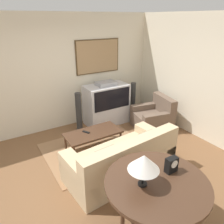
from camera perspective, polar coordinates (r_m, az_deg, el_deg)
ground_plane at (r=4.12m, az=-3.53°, el=-15.37°), size 12.00×12.00×0.00m
wall_back at (r=5.34m, az=-14.75°, el=9.50°), size 12.00×0.10×2.70m
wall_right at (r=5.14m, az=23.07°, el=7.79°), size 0.06×12.00×2.70m
area_rug at (r=4.73m, az=-4.32°, el=-9.57°), size 2.06×1.63×0.01m
tv at (r=5.62m, az=-1.47°, el=2.11°), size 1.09×0.61×1.12m
couch at (r=3.89m, az=2.66°, el=-12.49°), size 1.97×1.03×0.82m
armchair at (r=5.56m, az=10.72°, el=-1.51°), size 0.97×0.98×0.80m
coffee_table at (r=4.58m, az=-4.94°, el=-5.71°), size 1.16×0.57×0.39m
console_table at (r=2.85m, az=11.63°, el=-18.32°), size 1.28×1.28×0.77m
table_lamp at (r=2.54m, az=8.32°, el=-12.98°), size 0.37×0.37×0.41m
mantel_clock at (r=2.93m, az=15.26°, el=-13.15°), size 0.16×0.10×0.21m
remote at (r=4.56m, az=-6.79°, el=-5.22°), size 0.11×0.16×0.02m
speaker_tower_left at (r=5.27m, az=-8.67°, el=-0.43°), size 0.23×0.23×0.99m
speaker_tower_right at (r=6.01m, az=5.45°, el=2.82°), size 0.23×0.23×0.99m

